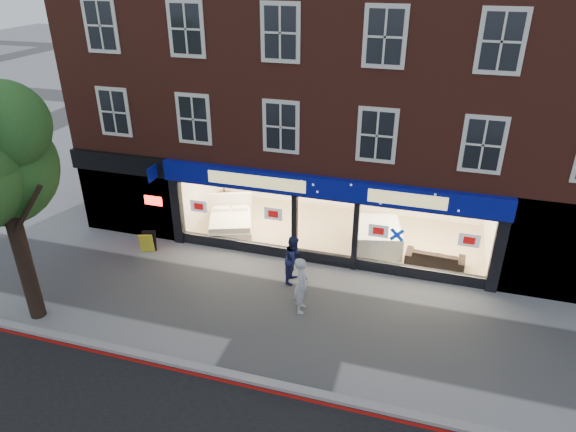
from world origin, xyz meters
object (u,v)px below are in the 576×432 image
at_px(display_bed, 231,221).
at_px(mattress_stack, 377,236).
at_px(pedestrian_blue, 294,259).
at_px(pedestrian_grey, 302,285).
at_px(a_board, 148,242).
at_px(sofa, 435,258).

bearing_deg(display_bed, mattress_stack, -17.74).
bearing_deg(display_bed, pedestrian_blue, -58.78).
distance_m(mattress_stack, pedestrian_blue, 3.69).
bearing_deg(pedestrian_grey, a_board, 66.97).
bearing_deg(display_bed, a_board, -155.41).
height_order(mattress_stack, a_board, mattress_stack).
height_order(mattress_stack, pedestrian_blue, pedestrian_blue).
height_order(sofa, pedestrian_grey, pedestrian_grey).
xyz_separation_m(display_bed, a_board, (-2.27, -2.29, -0.03)).
relative_size(sofa, pedestrian_grey, 1.09).
xyz_separation_m(sofa, pedestrian_blue, (-4.39, -2.15, 0.44)).
bearing_deg(mattress_stack, pedestrian_blue, -128.58).
xyz_separation_m(display_bed, pedestrian_blue, (3.29, -2.58, 0.41)).
distance_m(sofa, pedestrian_grey, 5.23).
bearing_deg(a_board, mattress_stack, 0.90).
bearing_deg(pedestrian_blue, a_board, 90.74).
relative_size(mattress_stack, a_board, 3.05).
height_order(sofa, pedestrian_blue, pedestrian_blue).
bearing_deg(sofa, pedestrian_grey, 46.94).
xyz_separation_m(mattress_stack, pedestrian_blue, (-2.29, -2.87, 0.32)).
xyz_separation_m(mattress_stack, sofa, (2.10, -0.72, -0.12)).
distance_m(display_bed, pedestrian_blue, 4.20).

